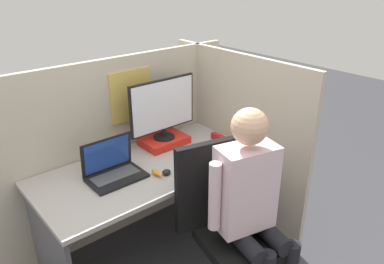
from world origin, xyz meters
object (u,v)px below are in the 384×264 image
(paper_box, at_px, (164,141))
(office_chair, at_px, (227,223))
(monitor, at_px, (163,107))
(carrot_toy, at_px, (159,174))
(laptop, at_px, (114,170))
(person, at_px, (252,200))
(stapler, at_px, (219,138))

(paper_box, bearing_deg, office_chair, -98.56)
(monitor, height_order, carrot_toy, monitor)
(paper_box, relative_size, laptop, 0.96)
(paper_box, distance_m, person, 0.98)
(monitor, height_order, office_chair, monitor)
(monitor, distance_m, laptop, 0.63)
(paper_box, bearing_deg, laptop, -161.31)
(paper_box, height_order, office_chair, office_chair)
(paper_box, relative_size, office_chair, 0.33)
(laptop, relative_size, person, 0.27)
(paper_box, height_order, monitor, monitor)
(office_chair, distance_m, person, 0.29)
(office_chair, bearing_deg, carrot_toy, 114.02)
(stapler, bearing_deg, person, -121.31)
(paper_box, xyz_separation_m, laptop, (-0.54, -0.18, 0.02))
(monitor, xyz_separation_m, person, (-0.09, -0.97, -0.27))
(monitor, bearing_deg, carrot_toy, -130.38)
(stapler, relative_size, office_chair, 0.13)
(carrot_toy, bearing_deg, stapler, 12.12)
(stapler, xyz_separation_m, office_chair, (-0.49, -0.59, -0.24))
(carrot_toy, bearing_deg, office_chair, -65.98)
(monitor, bearing_deg, person, -95.08)
(stapler, height_order, person, person)
(paper_box, distance_m, carrot_toy, 0.49)
(monitor, relative_size, carrot_toy, 4.87)
(monitor, relative_size, stapler, 4.04)
(stapler, bearing_deg, paper_box, 148.12)
(paper_box, relative_size, monitor, 0.61)
(person, bearing_deg, laptop, 120.07)
(person, bearing_deg, paper_box, 84.90)
(paper_box, relative_size, stapler, 2.48)
(paper_box, height_order, carrot_toy, paper_box)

